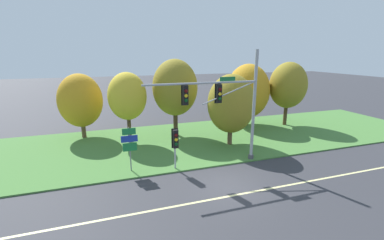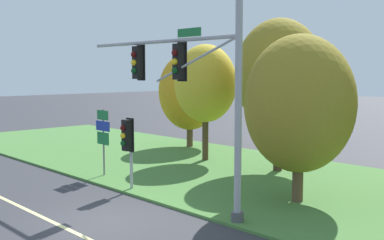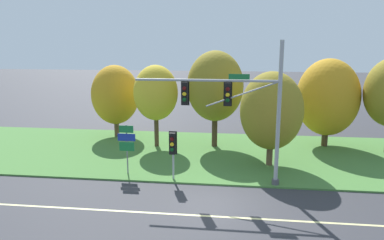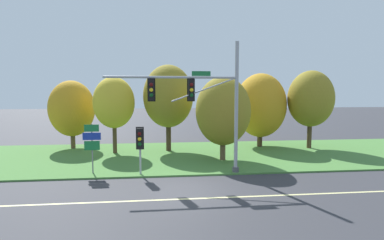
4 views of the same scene
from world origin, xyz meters
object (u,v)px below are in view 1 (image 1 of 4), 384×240
object	(u,v)px
pedestrian_signal_near_kerb	(175,141)
tree_mid_verge	(231,104)
route_sign_post	(130,143)
tree_tall_centre	(248,91)
tree_behind_signpost	(175,88)
tree_nearest_road	(80,101)
tree_left_of_mast	(127,96)
traffic_signal_mast	(227,101)
tree_right_far	(288,85)

from	to	relation	value
pedestrian_signal_near_kerb	tree_mid_verge	xyz separation A→B (m)	(5.65, 3.36, 1.50)
route_sign_post	tree_tall_centre	xyz separation A→B (m)	(12.97, 7.62, 1.74)
tree_behind_signpost	pedestrian_signal_near_kerb	bearing A→B (deg)	-104.70
tree_behind_signpost	tree_nearest_road	bearing A→B (deg)	166.11
tree_mid_verge	tree_tall_centre	xyz separation A→B (m)	(4.46, 4.99, 0.17)
tree_mid_verge	tree_left_of_mast	bearing A→B (deg)	157.39
tree_nearest_road	tree_behind_signpost	world-z (taller)	tree_behind_signpost
traffic_signal_mast	tree_left_of_mast	bearing A→B (deg)	132.10
traffic_signal_mast	tree_right_far	size ratio (longest dim) A/B	1.18
route_sign_post	tree_behind_signpost	distance (m)	8.45
tree_mid_verge	route_sign_post	bearing A→B (deg)	-162.84
tree_nearest_road	tree_right_far	xyz separation A→B (m)	(20.47, -2.17, 0.84)
pedestrian_signal_near_kerb	tree_tall_centre	xyz separation A→B (m)	(10.11, 8.34, 1.67)
traffic_signal_mast	tree_tall_centre	xyz separation A→B (m)	(6.46, 8.33, -0.77)
tree_nearest_road	tree_behind_signpost	size ratio (longest dim) A/B	0.83
tree_left_of_mast	tree_behind_signpost	size ratio (longest dim) A/B	0.85
traffic_signal_mast	tree_mid_verge	size ratio (longest dim) A/B	1.33
route_sign_post	tree_left_of_mast	size ratio (longest dim) A/B	0.49
route_sign_post	tree_left_of_mast	world-z (taller)	tree_left_of_mast
pedestrian_signal_near_kerb	tree_nearest_road	xyz separation A→B (m)	(-6.34, 9.26, 1.43)
pedestrian_signal_near_kerb	traffic_signal_mast	bearing A→B (deg)	0.17
tree_nearest_road	route_sign_post	bearing A→B (deg)	-67.85
tree_nearest_road	tree_mid_verge	xyz separation A→B (m)	(11.99, -5.90, 0.06)
tree_nearest_road	tree_tall_centre	distance (m)	16.47
traffic_signal_mast	tree_left_of_mast	xyz separation A→B (m)	(-6.05, 6.70, -0.43)
pedestrian_signal_near_kerb	tree_right_far	xyz separation A→B (m)	(14.13, 7.09, 2.27)
pedestrian_signal_near_kerb	tree_mid_verge	size ratio (longest dim) A/B	0.47
traffic_signal_mast	tree_right_far	bearing A→B (deg)	34.03
pedestrian_signal_near_kerb	route_sign_post	xyz separation A→B (m)	(-2.87, 0.73, -0.07)
tree_nearest_road	tree_mid_verge	world-z (taller)	tree_mid_verge
pedestrian_signal_near_kerb	tree_left_of_mast	world-z (taller)	tree_left_of_mast
route_sign_post	tree_left_of_mast	distance (m)	6.35
tree_behind_signpost	tree_mid_verge	xyz separation A→B (m)	(3.75, -3.87, -1.00)
route_sign_post	tree_nearest_road	world-z (taller)	tree_nearest_road
tree_left_of_mast	tree_behind_signpost	xyz separation A→B (m)	(4.30, 0.51, 0.49)
tree_tall_centre	pedestrian_signal_near_kerb	bearing A→B (deg)	-140.47
tree_right_far	pedestrian_signal_near_kerb	bearing A→B (deg)	-153.36
tree_mid_verge	tree_tall_centre	world-z (taller)	tree_tall_centre
tree_right_far	tree_left_of_mast	bearing A→B (deg)	-178.69
pedestrian_signal_near_kerb	tree_nearest_road	bearing A→B (deg)	124.40
tree_nearest_road	traffic_signal_mast	bearing A→B (deg)	-42.80
traffic_signal_mast	tree_mid_verge	world-z (taller)	traffic_signal_mast
route_sign_post	tree_nearest_road	bearing A→B (deg)	112.15
tree_mid_verge	tree_right_far	bearing A→B (deg)	23.76
tree_tall_centre	tree_right_far	world-z (taller)	tree_right_far
tree_behind_signpost	tree_tall_centre	distance (m)	8.33
tree_right_far	tree_mid_verge	bearing A→B (deg)	-156.24
traffic_signal_mast	tree_tall_centre	bearing A→B (deg)	52.20
traffic_signal_mast	tree_mid_verge	distance (m)	4.01
tree_tall_centre	tree_right_far	distance (m)	4.26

